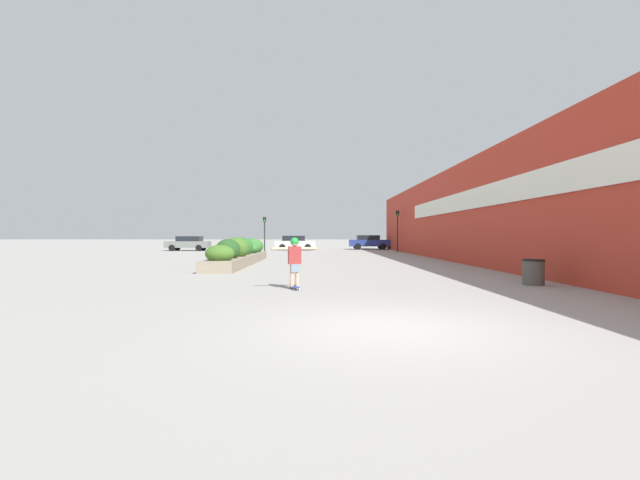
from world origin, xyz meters
TOP-DOWN VIEW (x-y plane):
  - ground_plane at (0.00, 0.00)m, footprint 300.00×300.00m
  - building_wall_right at (6.88, 17.76)m, footprint 0.67×47.11m
  - planter_box at (-5.43, 16.00)m, footprint 1.53×11.62m
  - skateboard at (-1.92, 5.11)m, footprint 0.35×0.78m
  - skateboarder at (-1.92, 5.11)m, footprint 1.29×0.40m
  - trash_bin at (5.48, 6.10)m, footprint 0.67×0.67m
  - car_leftmost at (4.40, 39.63)m, footprint 4.40×2.00m
  - car_center_left at (15.76, 37.09)m, footprint 4.25×1.88m
  - car_center_right at (-14.24, 35.72)m, footprint 4.27×1.86m
  - car_rightmost at (-3.61, 37.24)m, footprint 4.19×1.88m
  - traffic_light_left at (-6.25, 33.03)m, footprint 0.28×0.30m
  - traffic_light_right at (6.13, 32.25)m, footprint 0.28×0.30m

SIDE VIEW (x-z plane):
  - ground_plane at x=0.00m, z-range 0.00..0.00m
  - skateboard at x=-1.92m, z-range 0.02..0.11m
  - trash_bin at x=5.48m, z-range 0.00..0.81m
  - planter_box at x=-5.43m, z-range -0.14..1.31m
  - car_center_left at x=15.76m, z-range 0.05..1.47m
  - car_center_right at x=-14.24m, z-range 0.04..1.49m
  - car_rightmost at x=-3.61m, z-range 0.04..1.54m
  - car_leftmost at x=4.40m, z-range 0.05..1.61m
  - skateboarder at x=-1.92m, z-range 0.24..1.64m
  - traffic_light_left at x=-6.25m, z-range 0.61..3.90m
  - traffic_light_right at x=6.13m, z-range 0.67..4.51m
  - building_wall_right at x=6.88m, z-range 0.01..5.56m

